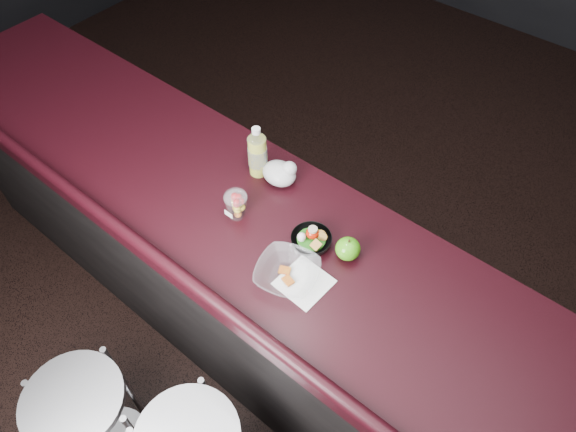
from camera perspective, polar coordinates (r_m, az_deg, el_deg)
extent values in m
plane|color=black|center=(2.66, -4.51, -19.91)|extent=(8.00, 8.00, 0.00)
cube|color=black|center=(2.30, -0.20, -10.39)|extent=(4.00, 0.65, 0.98)
cube|color=black|center=(1.87, -0.25, -2.81)|extent=(4.06, 0.71, 0.04)
cylinder|color=#A1A1A6|center=(2.04, -22.84, -18.35)|extent=(0.48, 0.48, 0.03)
cylinder|color=#A1A1A6|center=(2.44, -24.08, -19.64)|extent=(0.02, 0.02, 0.72)
cylinder|color=#A1A1A6|center=(2.40, -17.53, -17.55)|extent=(0.02, 0.02, 0.72)
cylinder|color=#A1A1A6|center=(2.28, -8.41, -20.92)|extent=(0.02, 0.02, 0.72)
cylinder|color=gold|center=(2.01, -3.39, 6.67)|extent=(0.07, 0.07, 0.18)
cylinder|color=white|center=(2.01, -3.39, 6.67)|extent=(0.07, 0.07, 0.18)
cone|color=white|center=(1.94, -3.53, 8.87)|extent=(0.07, 0.07, 0.03)
cylinder|color=white|center=(1.92, -3.57, 9.44)|extent=(0.03, 0.03, 0.02)
cylinder|color=#072D99|center=(2.01, -3.39, 6.67)|extent=(0.08, 0.08, 0.08)
ellipsoid|color=white|center=(1.85, -5.87, 2.10)|extent=(0.09, 0.09, 0.05)
ellipsoid|color=#368B10|center=(1.79, 6.67, -3.64)|extent=(0.09, 0.09, 0.08)
cylinder|color=black|center=(1.75, 6.80, -2.80)|extent=(0.01, 0.01, 0.01)
ellipsoid|color=silver|center=(2.01, -0.98, 4.76)|extent=(0.14, 0.12, 0.08)
sphere|color=silver|center=(1.98, 0.15, 5.27)|extent=(0.06, 0.06, 0.06)
imported|color=black|center=(1.82, 2.59, -2.80)|extent=(0.16, 0.16, 0.05)
cylinder|color=#0F470C|center=(1.81, 2.60, -2.62)|extent=(0.10, 0.10, 0.01)
ellipsoid|color=#AD1A07|center=(1.80, 2.75, -1.91)|extent=(0.05, 0.05, 0.04)
cylinder|color=beige|center=(1.78, 2.77, -1.50)|extent=(0.03, 0.03, 0.01)
ellipsoid|color=white|center=(1.80, 1.52, -2.36)|extent=(0.03, 0.03, 0.04)
imported|color=silver|center=(1.74, -0.07, -6.35)|extent=(0.26, 0.26, 0.05)
cube|color=#990F0C|center=(1.76, -0.37, -6.05)|extent=(0.05, 0.04, 0.01)
cube|color=#990F0C|center=(1.74, 0.00, -7.18)|extent=(0.05, 0.04, 0.01)
cube|color=white|center=(1.75, 1.80, -7.40)|extent=(0.17, 0.17, 0.00)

